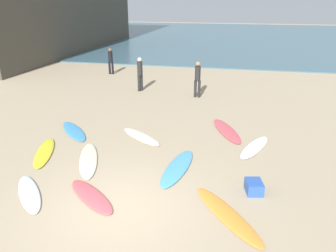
# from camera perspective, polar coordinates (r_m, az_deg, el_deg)

# --- Properties ---
(ground_plane) EXTENTS (120.00, 120.00, 0.00)m
(ground_plane) POSITION_cam_1_polar(r_m,az_deg,el_deg) (8.40, -8.50, -13.94)
(ground_plane) COLOR tan
(ocean_water) EXTENTS (120.00, 40.00, 0.08)m
(ocean_water) POSITION_cam_1_polar(r_m,az_deg,el_deg) (43.90, 8.92, 14.94)
(ocean_water) COLOR #426675
(ocean_water) RESTS_ON ground_plane
(surfboard_0) EXTENTS (0.92, 2.53, 0.08)m
(surfboard_0) POSITION_cam_1_polar(r_m,az_deg,el_deg) (10.02, 1.65, -7.12)
(surfboard_0) COLOR #4EA2DE
(surfboard_0) RESTS_ON ground_plane
(surfboard_1) EXTENTS (1.51, 2.56, 0.09)m
(surfboard_1) POSITION_cam_1_polar(r_m,az_deg,el_deg) (12.85, 10.03, -0.77)
(surfboard_1) COLOR #D9505A
(surfboard_1) RESTS_ON ground_plane
(surfboard_2) EXTENTS (1.29, 2.32, 0.08)m
(surfboard_2) POSITION_cam_1_polar(r_m,az_deg,el_deg) (11.67, -20.43, -4.25)
(surfboard_2) COLOR yellow
(surfboard_2) RESTS_ON ground_plane
(surfboard_3) EXTENTS (1.97, 2.35, 0.08)m
(surfboard_3) POSITION_cam_1_polar(r_m,az_deg,el_deg) (8.19, 10.10, -14.71)
(surfboard_3) COLOR orange
(surfboard_3) RESTS_ON ground_plane
(surfboard_4) EXTENTS (1.48, 2.53, 0.08)m
(surfboard_4) POSITION_cam_1_polar(r_m,az_deg,el_deg) (10.77, -13.49, -5.63)
(surfboard_4) COLOR beige
(surfboard_4) RESTS_ON ground_plane
(surfboard_5) EXTENTS (1.98, 1.75, 0.07)m
(surfboard_5) POSITION_cam_1_polar(r_m,az_deg,el_deg) (12.18, -4.65, -1.82)
(surfboard_5) COLOR silver
(surfboard_5) RESTS_ON ground_plane
(surfboard_6) EXTENTS (1.30, 2.21, 0.08)m
(surfboard_6) POSITION_cam_1_polar(r_m,az_deg,el_deg) (11.68, 14.61, -3.52)
(surfboard_6) COLOR white
(surfboard_6) RESTS_ON ground_plane
(surfboard_7) EXTENTS (1.70, 1.86, 0.07)m
(surfboard_7) POSITION_cam_1_polar(r_m,az_deg,el_deg) (9.53, -22.71, -10.60)
(surfboard_7) COLOR white
(surfboard_7) RESTS_ON ground_plane
(surfboard_8) EXTENTS (1.96, 2.07, 0.07)m
(surfboard_8) POSITION_cam_1_polar(r_m,az_deg,el_deg) (13.13, -15.82, -0.85)
(surfboard_8) COLOR #4495D5
(surfboard_8) RESTS_ON ground_plane
(surfboard_9) EXTENTS (1.88, 1.67, 0.08)m
(surfboard_9) POSITION_cam_1_polar(r_m,az_deg,el_deg) (8.94, -13.03, -11.59)
(surfboard_9) COLOR #DE555D
(surfboard_9) RESTS_ON ground_plane
(beachgoer_near) EXTENTS (0.38, 0.38, 1.81)m
(beachgoer_near) POSITION_cam_1_polar(r_m,az_deg,el_deg) (18.04, -4.83, 9.16)
(beachgoer_near) COLOR black
(beachgoer_near) RESTS_ON ground_plane
(beachgoer_mid) EXTENTS (0.34, 0.30, 1.68)m
(beachgoer_mid) POSITION_cam_1_polar(r_m,az_deg,el_deg) (22.40, -9.81, 11.11)
(beachgoer_mid) COLOR black
(beachgoer_mid) RESTS_ON ground_plane
(beachgoer_far) EXTENTS (0.34, 0.31, 1.82)m
(beachgoer_far) POSITION_cam_1_polar(r_m,az_deg,el_deg) (16.85, 5.09, 8.29)
(beachgoer_far) COLOR black
(beachgoer_far) RESTS_ON ground_plane
(beach_cooler) EXTENTS (0.51, 0.59, 0.32)m
(beach_cooler) POSITION_cam_1_polar(r_m,az_deg,el_deg) (9.13, 14.52, -10.08)
(beach_cooler) COLOR #2D56B2
(beach_cooler) RESTS_ON ground_plane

